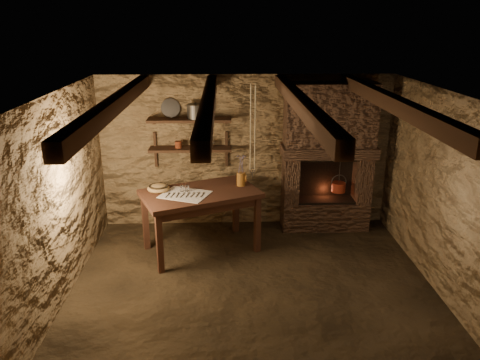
{
  "coord_description": "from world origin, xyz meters",
  "views": [
    {
      "loc": [
        -0.34,
        -5.07,
        3.17
      ],
      "look_at": [
        -0.13,
        0.9,
        1.11
      ],
      "focal_mm": 35.0,
      "sensor_mm": 36.0,
      "label": 1
    }
  ],
  "objects_px": {
    "work_table": "(201,219)",
    "wooden_bowl": "(159,188)",
    "stoneware_jug": "(241,173)",
    "iron_stockpot": "(196,112)",
    "red_pot": "(339,187)"
  },
  "relations": [
    {
      "from": "work_table",
      "to": "stoneware_jug",
      "type": "relative_size",
      "value": 4.03
    },
    {
      "from": "wooden_bowl",
      "to": "red_pot",
      "type": "bearing_deg",
      "value": 13.12
    },
    {
      "from": "work_table",
      "to": "stoneware_jug",
      "type": "distance_m",
      "value": 0.87
    },
    {
      "from": "wooden_bowl",
      "to": "red_pot",
      "type": "xyz_separation_m",
      "value": [
        2.7,
        0.63,
        -0.23
      ]
    },
    {
      "from": "work_table",
      "to": "wooden_bowl",
      "type": "xyz_separation_m",
      "value": [
        -0.58,
        0.05,
        0.45
      ]
    },
    {
      "from": "work_table",
      "to": "iron_stockpot",
      "type": "bearing_deg",
      "value": 72.54
    },
    {
      "from": "iron_stockpot",
      "to": "red_pot",
      "type": "distance_m",
      "value": 2.48
    },
    {
      "from": "iron_stockpot",
      "to": "stoneware_jug",
      "type": "bearing_deg",
      "value": -40.55
    },
    {
      "from": "iron_stockpot",
      "to": "work_table",
      "type": "bearing_deg",
      "value": -84.72
    },
    {
      "from": "stoneware_jug",
      "to": "iron_stockpot",
      "type": "height_order",
      "value": "iron_stockpot"
    },
    {
      "from": "stoneware_jug",
      "to": "wooden_bowl",
      "type": "relative_size",
      "value": 1.42
    },
    {
      "from": "wooden_bowl",
      "to": "red_pot",
      "type": "height_order",
      "value": "red_pot"
    },
    {
      "from": "work_table",
      "to": "iron_stockpot",
      "type": "height_order",
      "value": "iron_stockpot"
    },
    {
      "from": "wooden_bowl",
      "to": "iron_stockpot",
      "type": "bearing_deg",
      "value": 55.93
    },
    {
      "from": "work_table",
      "to": "red_pot",
      "type": "distance_m",
      "value": 2.23
    }
  ]
}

